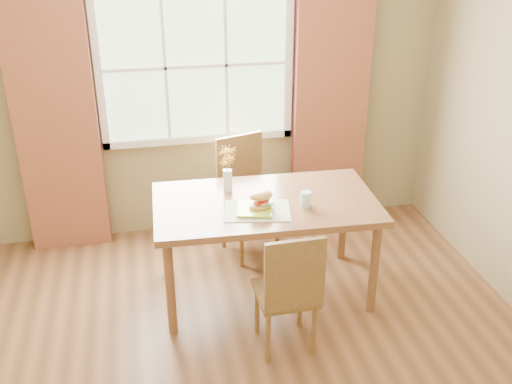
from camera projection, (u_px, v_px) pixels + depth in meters
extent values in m
cube|color=brown|center=(238.00, 364.00, 3.91)|extent=(4.20, 3.80, 0.02)
cube|color=#948459|center=(196.00, 83.00, 5.00)|extent=(4.20, 0.02, 2.70)
cube|color=#A9CE9B|center=(196.00, 66.00, 4.91)|extent=(1.50, 0.02, 1.20)
cube|color=white|center=(199.00, 139.00, 5.16)|extent=(1.62, 0.04, 0.06)
cube|color=white|center=(98.00, 72.00, 4.74)|extent=(0.06, 0.04, 1.32)
cube|color=white|center=(289.00, 62.00, 5.02)|extent=(0.06, 0.04, 1.32)
cube|color=white|center=(196.00, 67.00, 4.89)|extent=(1.50, 0.03, 0.02)
cube|color=maroon|center=(56.00, 125.00, 4.79)|extent=(0.65, 0.08, 2.20)
cube|color=maroon|center=(331.00, 108.00, 5.20)|extent=(0.65, 0.08, 2.20)
cube|color=brown|center=(266.00, 204.00, 4.30)|extent=(1.63, 0.95, 0.05)
cylinder|color=brown|center=(170.00, 288.00, 4.04)|extent=(0.06, 0.06, 0.73)
cylinder|color=brown|center=(374.00, 268.00, 4.26)|extent=(0.06, 0.06, 0.73)
cylinder|color=brown|center=(167.00, 234.00, 4.70)|extent=(0.06, 0.06, 0.73)
cylinder|color=brown|center=(343.00, 219.00, 4.91)|extent=(0.06, 0.06, 0.73)
cube|color=brown|center=(285.00, 293.00, 3.91)|extent=(0.39, 0.39, 0.04)
cube|color=brown|center=(294.00, 274.00, 3.64)|extent=(0.38, 0.04, 0.49)
cylinder|color=brown|center=(268.00, 338.00, 3.84)|extent=(0.03, 0.03, 0.39)
cylinder|color=brown|center=(314.00, 331.00, 3.90)|extent=(0.03, 0.03, 0.39)
cylinder|color=brown|center=(257.00, 309.00, 4.11)|extent=(0.03, 0.03, 0.39)
cylinder|color=brown|center=(300.00, 303.00, 4.17)|extent=(0.03, 0.03, 0.39)
cube|color=brown|center=(250.00, 205.00, 4.97)|extent=(0.52, 0.52, 0.04)
cube|color=brown|center=(239.00, 165.00, 4.99)|extent=(0.41, 0.16, 0.54)
cylinder|color=brown|center=(242.00, 243.00, 4.86)|extent=(0.04, 0.04, 0.43)
cylinder|color=brown|center=(277.00, 233.00, 5.01)|extent=(0.04, 0.04, 0.43)
cylinder|color=brown|center=(223.00, 226.00, 5.13)|extent=(0.04, 0.04, 0.43)
cylinder|color=brown|center=(258.00, 217.00, 5.27)|extent=(0.04, 0.04, 0.43)
cube|color=beige|center=(257.00, 211.00, 4.15)|extent=(0.50, 0.40, 0.01)
cube|color=#B3D836|center=(255.00, 210.00, 4.14)|extent=(0.29, 0.29, 0.01)
ellipsoid|color=gold|center=(260.00, 206.00, 4.14)|extent=(0.19, 0.15, 0.05)
ellipsoid|color=#4C8C2D|center=(268.00, 205.00, 4.12)|extent=(0.10, 0.06, 0.01)
cylinder|color=red|center=(260.00, 201.00, 4.12)|extent=(0.09, 0.09, 0.01)
cylinder|color=red|center=(264.00, 199.00, 4.13)|extent=(0.09, 0.09, 0.01)
ellipsoid|color=gold|center=(261.00, 196.00, 4.11)|extent=(0.19, 0.15, 0.06)
cylinder|color=silver|center=(306.00, 199.00, 4.19)|extent=(0.08, 0.08, 0.11)
cylinder|color=silver|center=(306.00, 201.00, 4.19)|extent=(0.07, 0.07, 0.09)
cylinder|color=silver|center=(228.00, 180.00, 4.41)|extent=(0.07, 0.07, 0.17)
cylinder|color=silver|center=(228.00, 186.00, 4.43)|extent=(0.06, 0.06, 0.08)
cylinder|color=#3D7028|center=(227.00, 171.00, 4.38)|extent=(0.01, 0.01, 0.32)
cylinder|color=#3D7028|center=(229.00, 175.00, 4.39)|extent=(0.01, 0.01, 0.26)
cylinder|color=#3D7028|center=(226.00, 177.00, 4.40)|extent=(0.01, 0.01, 0.22)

